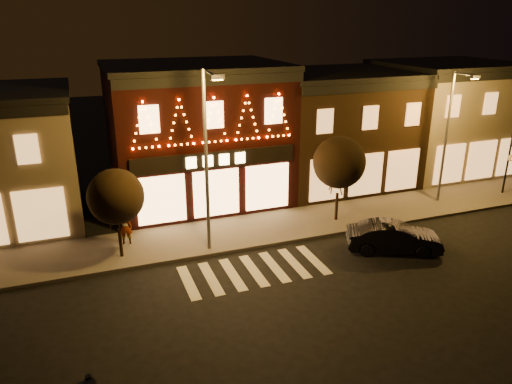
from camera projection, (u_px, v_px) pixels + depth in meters
ground at (290, 319)px, 18.33m from camera, size 120.00×120.00×0.00m
sidewalk_far at (263, 228)px, 26.01m from camera, size 44.00×4.00×0.15m
building_pulp at (197, 133)px, 29.22m from camera, size 10.20×8.34×8.30m
building_right_a at (335, 128)px, 32.49m from camera, size 9.20×8.28×7.50m
building_right_b at (444, 117)px, 35.39m from camera, size 9.20×8.28×7.80m
streetlamp_mid at (208, 150)px, 21.72m from camera, size 0.56×1.96×8.54m
streetlamp_right at (450, 128)px, 28.06m from camera, size 0.49×1.77×7.76m
tree_left at (116, 197)px, 21.85m from camera, size 2.55×2.55×4.27m
tree_right at (339, 162)px, 25.89m from camera, size 2.82×2.82×4.72m
dark_sedan at (394, 237)px, 23.42m from camera, size 4.71×3.27×1.47m
pedestrian at (125, 227)px, 23.83m from camera, size 0.71×0.53×1.76m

